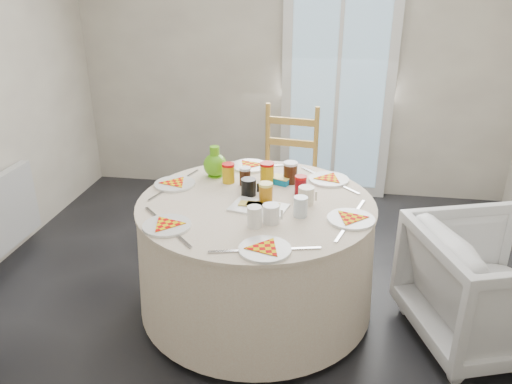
# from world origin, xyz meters

# --- Properties ---
(floor) EXTENTS (4.00, 4.00, 0.00)m
(floor) POSITION_xyz_m (0.00, 0.00, 0.00)
(floor) COLOR black
(floor) RESTS_ON ground
(wall_back) EXTENTS (4.00, 0.02, 2.60)m
(wall_back) POSITION_xyz_m (0.00, 2.00, 1.30)
(wall_back) COLOR #BCB5A3
(wall_back) RESTS_ON floor
(glass_door) EXTENTS (1.00, 0.08, 2.10)m
(glass_door) POSITION_xyz_m (0.40, 1.95, 1.05)
(glass_door) COLOR silver
(glass_door) RESTS_ON floor
(table) EXTENTS (1.44, 1.44, 0.73)m
(table) POSITION_xyz_m (-0.04, 0.05, 0.38)
(table) COLOR silver
(table) RESTS_ON floor
(wooden_chair) EXTENTS (0.52, 0.50, 1.04)m
(wooden_chair) POSITION_xyz_m (0.03, 1.07, 0.47)
(wooden_chair) COLOR #A5783F
(wooden_chair) RESTS_ON floor
(armchair) EXTENTS (0.92, 0.95, 0.79)m
(armchair) POSITION_xyz_m (1.29, -0.05, 0.39)
(armchair) COLOR silver
(armchair) RESTS_ON floor
(place_settings) EXTENTS (1.68, 1.68, 0.03)m
(place_settings) POSITION_xyz_m (-0.04, 0.05, 0.77)
(place_settings) COLOR white
(place_settings) RESTS_ON table
(jar_cluster) EXTENTS (0.58, 0.38, 0.16)m
(jar_cluster) POSITION_xyz_m (-0.04, 0.26, 0.82)
(jar_cluster) COLOR #A77922
(jar_cluster) RESTS_ON table
(butter_tub) EXTENTS (0.14, 0.12, 0.05)m
(butter_tub) POSITION_xyz_m (0.07, 0.34, 0.79)
(butter_tub) COLOR #0672A6
(butter_tub) RESTS_ON table
(green_pitcher) EXTENTS (0.18, 0.18, 0.20)m
(green_pitcher) POSITION_xyz_m (-0.37, 0.41, 0.87)
(green_pitcher) COLOR #53AC13
(green_pitcher) RESTS_ON table
(cheese_platter) EXTENTS (0.35, 0.27, 0.04)m
(cheese_platter) POSITION_xyz_m (-0.01, -0.04, 0.77)
(cheese_platter) COLOR white
(cheese_platter) RESTS_ON table
(mugs_glasses) EXTENTS (0.83, 0.83, 0.13)m
(mugs_glasses) POSITION_xyz_m (0.08, 0.02, 0.81)
(mugs_glasses) COLOR gray
(mugs_glasses) RESTS_ON table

